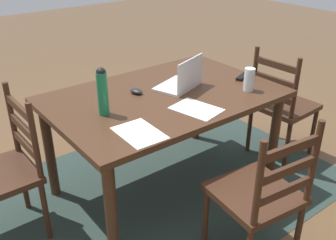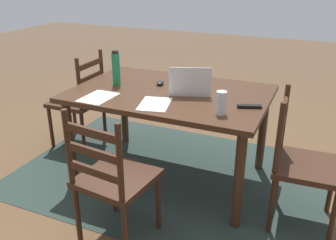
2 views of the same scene
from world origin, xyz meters
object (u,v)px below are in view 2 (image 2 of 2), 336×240
at_px(laptop, 190,87).
at_px(dining_table, 170,102).
at_px(water_bottle, 116,67).
at_px(tv_remote, 249,106).
at_px(drinking_glass, 221,103).
at_px(computer_mouse, 160,83).
at_px(chair_right_near, 79,101).
at_px(chair_far_head, 113,179).
at_px(chair_left_far, 302,164).

bearing_deg(laptop, dining_table, 1.57).
height_order(water_bottle, tv_remote, water_bottle).
distance_m(drinking_glass, tv_remote, 0.26).
bearing_deg(computer_mouse, laptop, 148.09).
bearing_deg(tv_remote, chair_right_near, -120.87).
bearing_deg(chair_far_head, dining_table, -90.31).
xyz_separation_m(chair_far_head, computer_mouse, (0.14, -1.01, 0.33)).
distance_m(chair_right_near, laptop, 1.30).
xyz_separation_m(dining_table, chair_far_head, (0.00, 0.89, -0.22)).
height_order(dining_table, computer_mouse, computer_mouse).
xyz_separation_m(laptop, computer_mouse, (0.31, -0.12, -0.04)).
xyz_separation_m(dining_table, water_bottle, (0.47, 0.03, 0.25)).
distance_m(laptop, water_bottle, 0.65).
height_order(drinking_glass, tv_remote, drinking_glass).
bearing_deg(chair_right_near, drinking_glass, 162.02).
relative_size(laptop, computer_mouse, 3.75).
bearing_deg(laptop, chair_right_near, -9.34).
height_order(chair_right_near, computer_mouse, chair_right_near).
distance_m(chair_left_far, water_bottle, 1.61).
bearing_deg(chair_right_near, computer_mouse, 174.86).
xyz_separation_m(water_bottle, computer_mouse, (-0.33, -0.15, -0.14)).
bearing_deg(tv_remote, computer_mouse, -126.70).
height_order(dining_table, laptop, laptop).
height_order(chair_far_head, water_bottle, water_bottle).
height_order(chair_right_near, drinking_glass, chair_right_near).
distance_m(laptop, drinking_glass, 0.46).
relative_size(dining_table, chair_far_head, 1.63).
xyz_separation_m(chair_right_near, laptop, (-1.23, 0.20, 0.37)).
bearing_deg(tv_remote, chair_left_far, 55.78).
bearing_deg(laptop, chair_left_far, 166.63).
height_order(drinking_glass, computer_mouse, drinking_glass).
bearing_deg(chair_right_near, chair_far_head, 134.04).
distance_m(chair_right_near, drinking_glass, 1.69).
bearing_deg(computer_mouse, water_bottle, 13.42).
height_order(chair_left_far, water_bottle, water_bottle).
xyz_separation_m(water_bottle, drinking_glass, (-0.98, 0.28, -0.07)).
bearing_deg(drinking_glass, chair_left_far, -170.46).
xyz_separation_m(chair_right_near, water_bottle, (-0.59, 0.23, 0.46)).
bearing_deg(laptop, chair_far_head, 79.10).
distance_m(chair_left_far, tv_remote, 0.52).
bearing_deg(water_bottle, tv_remote, 175.76).
xyz_separation_m(dining_table, computer_mouse, (0.14, -0.12, 0.11)).
bearing_deg(dining_table, chair_right_near, -11.01).
xyz_separation_m(dining_table, chair_left_far, (-1.06, 0.21, -0.22)).
distance_m(computer_mouse, tv_remote, 0.83).
xyz_separation_m(chair_far_head, drinking_glass, (-0.51, -0.58, 0.39)).
distance_m(water_bottle, drinking_glass, 1.02).
bearing_deg(chair_far_head, chair_right_near, -45.96).
bearing_deg(dining_table, water_bottle, 3.07).
relative_size(dining_table, tv_remote, 9.09).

